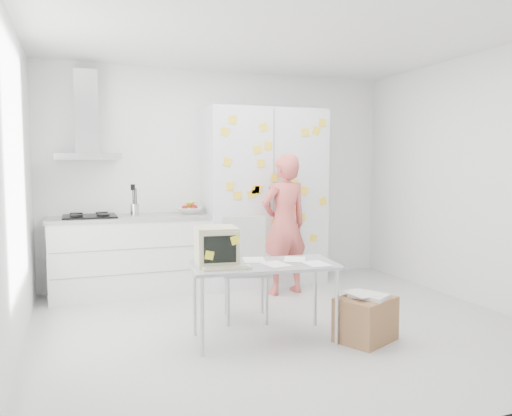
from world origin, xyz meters
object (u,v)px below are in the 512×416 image
object	(u,v)px
chair	(245,261)
cardboard_box	(366,318)
desk	(234,255)
person	(284,224)

from	to	relation	value
chair	cardboard_box	xyz separation A→B (m)	(0.76, -0.99, -0.37)
desk	chair	bearing A→B (deg)	69.67
chair	cardboard_box	distance (m)	1.30
person	chair	xyz separation A→B (m)	(-0.73, -0.71, -0.25)
cardboard_box	person	bearing A→B (deg)	90.90
desk	cardboard_box	distance (m)	1.26
person	cardboard_box	bearing A→B (deg)	81.95
desk	cardboard_box	xyz separation A→B (m)	(1.06, -0.39, -0.55)
desk	cardboard_box	bearing A→B (deg)	-13.48
person	desk	size ratio (longest dim) A/B	1.25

